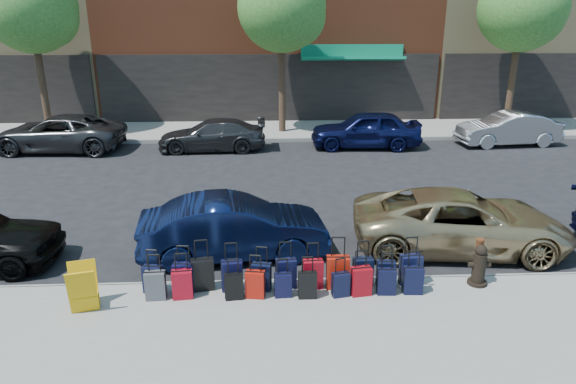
{
  "coord_description": "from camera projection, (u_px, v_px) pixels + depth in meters",
  "views": [
    {
      "loc": [
        -0.34,
        -13.72,
        5.26
      ],
      "look_at": [
        0.24,
        -1.5,
        1.0
      ],
      "focal_mm": 32.0,
      "sensor_mm": 36.0,
      "label": 1
    }
  ],
  "objects": [
    {
      "name": "curb_far",
      "position": [
        272.0,
        140.0,
        22.19
      ],
      "size": [
        60.0,
        0.08,
        0.15
      ],
      "primitive_type": "cube",
      "color": "gray",
      "rests_on": "ground"
    },
    {
      "name": "suitcase_front_0",
      "position": [
        153.0,
        279.0,
        9.89
      ],
      "size": [
        0.39,
        0.26,
        0.87
      ],
      "rotation": [
        0.0,
        0.0,
        -0.17
      ],
      "color": "black",
      "rests_on": "sidewalk_near"
    },
    {
      "name": "suitcase_front_10",
      "position": [
        411.0,
        270.0,
        10.16
      ],
      "size": [
        0.43,
        0.27,
        1.0
      ],
      "rotation": [
        0.0,
        0.0,
        0.1
      ],
      "color": "black",
      "rests_on": "sidewalk_near"
    },
    {
      "name": "ground",
      "position": [
        277.0,
        208.0,
        14.69
      ],
      "size": [
        120.0,
        120.0,
        0.0
      ],
      "primitive_type": "plane",
      "color": "black",
      "rests_on": "ground"
    },
    {
      "name": "suitcase_front_4",
      "position": [
        262.0,
        276.0,
        9.96
      ],
      "size": [
        0.4,
        0.27,
        0.89
      ],
      "rotation": [
        0.0,
        0.0,
        -0.18
      ],
      "color": "black",
      "rests_on": "sidewalk_near"
    },
    {
      "name": "suitcase_front_2",
      "position": [
        203.0,
        274.0,
        9.96
      ],
      "size": [
        0.46,
        0.3,
        1.03
      ],
      "rotation": [
        0.0,
        0.0,
        0.17
      ],
      "color": "black",
      "rests_on": "sidewalk_near"
    },
    {
      "name": "suitcase_front_5",
      "position": [
        286.0,
        273.0,
        10.04
      ],
      "size": [
        0.42,
        0.26,
        0.96
      ],
      "rotation": [
        0.0,
        0.0,
        0.12
      ],
      "color": "black",
      "rests_on": "sidewalk_near"
    },
    {
      "name": "suitcase_front_6",
      "position": [
        313.0,
        274.0,
        10.03
      ],
      "size": [
        0.4,
        0.24,
        0.94
      ],
      "rotation": [
        0.0,
        0.0,
        0.06
      ],
      "color": "maroon",
      "rests_on": "sidewalk_near"
    },
    {
      "name": "car_far_1",
      "position": [
        212.0,
        135.0,
        20.7
      ],
      "size": [
        4.33,
        1.82,
        1.25
      ],
      "primitive_type": "imported",
      "rotation": [
        0.0,
        0.0,
        -1.55
      ],
      "color": "#2E2E30",
      "rests_on": "ground"
    },
    {
      "name": "suitcase_front_8",
      "position": [
        363.0,
        272.0,
        10.13
      ],
      "size": [
        0.4,
        0.24,
        0.93
      ],
      "rotation": [
        0.0,
        0.0,
        0.08
      ],
      "color": "black",
      "rests_on": "sidewalk_near"
    },
    {
      "name": "tree_center",
      "position": [
        285.0,
        10.0,
        21.9
      ],
      "size": [
        3.8,
        3.8,
        7.27
      ],
      "color": "black",
      "rests_on": "sidewalk_far"
    },
    {
      "name": "suitcase_back_0",
      "position": [
        156.0,
        285.0,
        9.64
      ],
      "size": [
        0.39,
        0.23,
        0.9
      ],
      "rotation": [
        0.0,
        0.0,
        0.05
      ],
      "color": "#414247",
      "rests_on": "sidewalk_near"
    },
    {
      "name": "suitcase_back_8",
      "position": [
        361.0,
        281.0,
        9.78
      ],
      "size": [
        0.41,
        0.28,
        0.91
      ],
      "rotation": [
        0.0,
        0.0,
        0.15
      ],
      "color": "maroon",
      "rests_on": "sidewalk_near"
    },
    {
      "name": "display_rack",
      "position": [
        83.0,
        289.0,
        9.23
      ],
      "size": [
        0.61,
        0.64,
        0.87
      ],
      "rotation": [
        0.0,
        0.0,
        0.25
      ],
      "color": "#DBA00C",
      "rests_on": "sidewalk_near"
    },
    {
      "name": "suitcase_back_4",
      "position": [
        255.0,
        284.0,
        9.7
      ],
      "size": [
        0.39,
        0.26,
        0.86
      ],
      "rotation": [
        0.0,
        0.0,
        -0.16
      ],
      "color": "#9C130A",
      "rests_on": "sidewalk_near"
    },
    {
      "name": "curb_near",
      "position": [
        283.0,
        283.0,
        10.44
      ],
      "size": [
        60.0,
        0.08,
        0.15
      ],
      "primitive_type": "cube",
      "color": "gray",
      "rests_on": "ground"
    },
    {
      "name": "suitcase_front_3",
      "position": [
        232.0,
        276.0,
        9.94
      ],
      "size": [
        0.42,
        0.26,
        0.98
      ],
      "rotation": [
        0.0,
        0.0,
        0.08
      ],
      "color": "black",
      "rests_on": "sidewalk_near"
    },
    {
      "name": "suitcase_back_3",
      "position": [
        234.0,
        286.0,
        9.66
      ],
      "size": [
        0.36,
        0.23,
        0.81
      ],
      "rotation": [
        0.0,
        0.0,
        0.11
      ],
      "color": "black",
      "rests_on": "sidewalk_near"
    },
    {
      "name": "tree_right",
      "position": [
        525.0,
        10.0,
        22.37
      ],
      "size": [
        3.8,
        3.8,
        7.27
      ],
      "color": "black",
      "rests_on": "sidewalk_far"
    },
    {
      "name": "car_far_2",
      "position": [
        366.0,
        129.0,
        21.06
      ],
      "size": [
        4.56,
        2.05,
        1.52
      ],
      "primitive_type": "imported",
      "rotation": [
        0.0,
        0.0,
        -1.63
      ],
      "color": "#0D123C",
      "rests_on": "ground"
    },
    {
      "name": "suitcase_front_7",
      "position": [
        338.0,
        272.0,
        10.01
      ],
      "size": [
        0.45,
        0.26,
        1.06
      ],
      "rotation": [
        0.0,
        0.0,
        -0.05
      ],
      "color": "#9E180A",
      "rests_on": "sidewalk_near"
    },
    {
      "name": "suitcase_front_9",
      "position": [
        386.0,
        274.0,
        10.09
      ],
      "size": [
        0.36,
        0.2,
        0.86
      ],
      "rotation": [
        0.0,
        0.0,
        -0.02
      ],
      "color": "black",
      "rests_on": "sidewalk_near"
    },
    {
      "name": "sidewalk_far",
      "position": [
        271.0,
        130.0,
        24.1
      ],
      "size": [
        60.0,
        4.0,
        0.15
      ],
      "primitive_type": "cube",
      "color": "gray",
      "rests_on": "ground"
    },
    {
      "name": "suitcase_back_1",
      "position": [
        182.0,
        284.0,
        9.67
      ],
      "size": [
        0.4,
        0.26,
        0.9
      ],
      "rotation": [
        0.0,
        0.0,
        0.1
      ],
      "color": "maroon",
      "rests_on": "sidewalk_near"
    },
    {
      "name": "car_near_2",
      "position": [
        461.0,
        221.0,
        11.94
      ],
      "size": [
        5.18,
        2.79,
        1.38
      ],
      "primitive_type": "imported",
      "rotation": [
        0.0,
        0.0,
        1.47
      ],
      "color": "tan",
      "rests_on": "ground"
    },
    {
      "name": "tree_left",
      "position": [
        34.0,
        10.0,
        21.43
      ],
      "size": [
        3.8,
        3.8,
        7.27
      ],
      "color": "black",
      "rests_on": "sidewalk_far"
    },
    {
      "name": "bollard",
      "position": [
        478.0,
        260.0,
        10.21
      ],
      "size": [
        0.17,
        0.17,
        0.93
      ],
      "color": "#38190C",
      "rests_on": "sidewalk_near"
    },
    {
      "name": "car_far_0",
      "position": [
        58.0,
        133.0,
        20.58
      ],
      "size": [
        5.28,
        2.63,
        1.44
      ],
      "primitive_type": "imported",
      "rotation": [
        0.0,
        0.0,
        -1.62
      ],
      "color": "#333235",
      "rests_on": "ground"
    },
    {
      "name": "suitcase_back_10",
      "position": [
        413.0,
        280.0,
        9.85
      ],
      "size": [
        0.38,
        0.23,
        0.87
      ],
      "rotation": [
        0.0,
        0.0,
        -0.06
      ],
      "color": "black",
      "rests_on": "sidewalk_near"
    },
    {
      "name": "suitcase_back_9",
      "position": [
        386.0,
        281.0,
        9.82
      ],
      "size": [
        0.36,
        0.22,
        0.83
      ],
      "rotation": [
        0.0,
        0.0,
        -0.06
      ],
      "color": "black",
      "rests_on": "sidewalk_near"
    },
    {
      "name": "suitcase_back_7",
      "position": [
        341.0,
        284.0,
        9.75
      ],
      "size": [
        0.35,
        0.25,
        0.77
      ],
      "rotation": [
        0.0,
        0.0,
        0.2
      ],
      "color": "black",
      "rests_on": "sidewalk_near"
    },
    {
      "name": "suitcase_back_5",
      "position": [
        283.0,
        285.0,
        9.74
      ],
      "size": [
        0.33,
        0.2,
        0.77
      ],
      "rotation": [
        0.0,
        0.0,
        0.05
      ],
      "color": "black",
      "rests_on": "sidewalk_near"
    },
    {
      "name": "car_far_3",
      "position": [
        508.0,
        129.0,
        21.49
      ],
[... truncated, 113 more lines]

